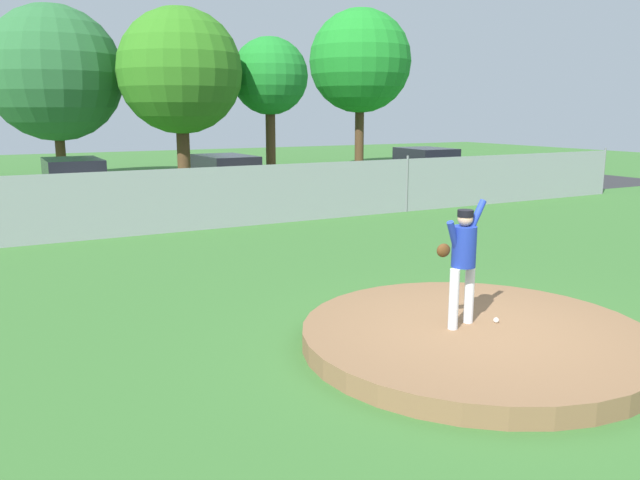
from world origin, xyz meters
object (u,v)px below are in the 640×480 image
parked_car_champagne (226,180)px  traffic_cone_orange (355,180)px  parked_car_navy (425,170)px  pitcher_youth (463,255)px  baseball (496,320)px  parked_car_white (74,187)px

parked_car_champagne → traffic_cone_orange: parked_car_champagne is taller
parked_car_champagne → traffic_cone_orange: bearing=18.9°
parked_car_navy → pitcher_youth: bearing=-126.1°
baseball → parked_car_champagne: 14.64m
parked_car_white → baseball: bearing=-76.7°
parked_car_champagne → parked_car_navy: size_ratio=1.08×
parked_car_white → traffic_cone_orange: 11.70m
traffic_cone_orange → baseball: bearing=-115.5°
baseball → parked_car_white: 15.13m
parked_car_white → traffic_cone_orange: size_ratio=8.27×
parked_car_navy → parked_car_white: 13.33m
parked_car_white → traffic_cone_orange: (11.50, 2.11, -0.54)m
baseball → traffic_cone_orange: 18.63m
baseball → parked_car_white: size_ratio=0.02×
baseball → parked_car_navy: bearing=55.6°
pitcher_youth → traffic_cone_orange: bearing=62.9°
parked_car_champagne → parked_car_navy: 8.43m
parked_car_white → pitcher_youth: bearing=-78.5°
parked_car_navy → traffic_cone_orange: bearing=126.7°
traffic_cone_orange → parked_car_navy: bearing=-53.3°
pitcher_youth → parked_car_white: bearing=101.5°
baseball → parked_car_white: (-3.49, 14.71, 0.50)m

